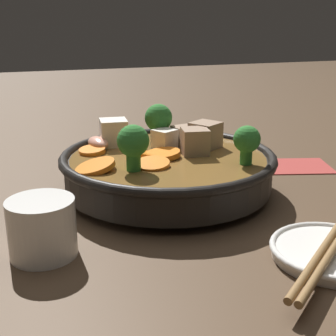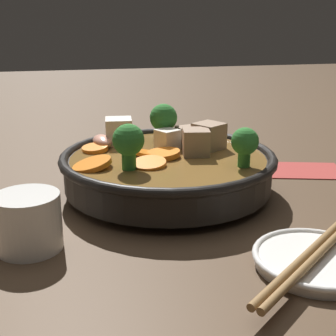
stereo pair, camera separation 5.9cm
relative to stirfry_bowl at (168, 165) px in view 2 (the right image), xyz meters
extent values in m
plane|color=#4C3826|center=(0.00, 0.00, -0.04)|extent=(3.00, 3.00, 0.00)
cylinder|color=black|center=(0.00, 0.00, -0.03)|extent=(0.14, 0.14, 0.01)
cylinder|color=black|center=(0.00, 0.00, -0.01)|extent=(0.26, 0.26, 0.04)
torus|color=black|center=(0.00, 0.00, 0.01)|extent=(0.27, 0.27, 0.01)
cylinder|color=brown|center=(0.00, 0.00, 0.00)|extent=(0.25, 0.25, 0.02)
cylinder|color=orange|center=(0.03, 0.03, 0.01)|extent=(0.06, 0.06, 0.01)
cylinder|color=orange|center=(0.01, 0.00, 0.02)|extent=(0.05, 0.05, 0.01)
cylinder|color=orange|center=(0.02, -0.01, 0.01)|extent=(0.05, 0.05, 0.01)
cylinder|color=orange|center=(0.09, -0.05, 0.02)|extent=(0.05, 0.05, 0.01)
cylinder|color=orange|center=(0.10, 0.02, 0.02)|extent=(0.05, 0.05, 0.02)
cylinder|color=green|center=(0.06, 0.04, 0.02)|extent=(0.02, 0.02, 0.02)
sphere|color=#2D752D|center=(0.06, 0.04, 0.05)|extent=(0.04, 0.04, 0.04)
cylinder|color=green|center=(-0.08, 0.06, 0.02)|extent=(0.01, 0.01, 0.02)
sphere|color=#2D752D|center=(-0.08, 0.06, 0.04)|extent=(0.03, 0.03, 0.03)
cylinder|color=green|center=(-0.01, -0.06, 0.02)|extent=(0.02, 0.02, 0.02)
sphere|color=#2D752D|center=(-0.01, -0.06, 0.05)|extent=(0.04, 0.04, 0.04)
cube|color=silver|center=(-0.01, -0.03, 0.03)|extent=(0.04, 0.04, 0.03)
cube|color=#9E7F66|center=(-0.04, 0.00, 0.03)|extent=(0.04, 0.04, 0.03)
cube|color=#9E7F66|center=(-0.04, -0.04, 0.03)|extent=(0.03, 0.03, 0.03)
cube|color=#9E7F66|center=(-0.06, -0.02, 0.03)|extent=(0.05, 0.05, 0.03)
cube|color=silver|center=(0.05, -0.08, 0.03)|extent=(0.04, 0.04, 0.04)
ellipsoid|color=#EA9E84|center=(0.08, -0.07, 0.02)|extent=(0.03, 0.05, 0.02)
cylinder|color=white|center=(-0.09, 0.22, -0.03)|extent=(0.11, 0.11, 0.01)
torus|color=white|center=(-0.09, 0.22, -0.03)|extent=(0.11, 0.11, 0.01)
cylinder|color=white|center=(0.17, 0.12, -0.01)|extent=(0.06, 0.06, 0.06)
cylinder|color=brown|center=(0.17, 0.12, 0.01)|extent=(0.05, 0.05, 0.00)
cube|color=#A33833|center=(-0.21, -0.04, -0.03)|extent=(0.13, 0.11, 0.00)
cylinder|color=olive|center=(-0.08, 0.21, -0.02)|extent=(0.18, 0.15, 0.01)
cylinder|color=olive|center=(-0.09, 0.22, -0.02)|extent=(0.18, 0.15, 0.01)
camera|label=1|loc=(0.19, 0.54, 0.18)|focal=50.00mm
camera|label=2|loc=(0.13, 0.55, 0.18)|focal=50.00mm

